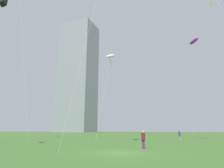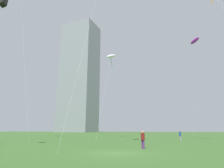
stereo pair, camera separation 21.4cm
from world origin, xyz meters
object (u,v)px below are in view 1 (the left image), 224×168
(person_standing_0, at_px, (180,135))
(distant_highrise_0, at_px, (78,76))
(person_standing_1, at_px, (143,138))
(kite_flying_4, at_px, (3,1))
(kite_flying_0, at_px, (194,41))
(kite_flying_2, at_px, (111,56))

(person_standing_0, distance_m, distant_highrise_0, 118.76)
(person_standing_1, bearing_deg, kite_flying_4, 39.31)
(person_standing_0, relative_size, kite_flying_0, 0.08)
(kite_flying_4, distance_m, distant_highrise_0, 121.17)
(kite_flying_2, distance_m, kite_flying_4, 24.27)
(person_standing_0, xyz_separation_m, kite_flying_2, (-12.47, 6.47, 16.91))
(person_standing_1, bearing_deg, distant_highrise_0, -38.80)
(kite_flying_0, bearing_deg, person_standing_0, -131.48)
(kite_flying_0, bearing_deg, person_standing_1, -118.24)
(person_standing_1, distance_m, distant_highrise_0, 127.20)
(kite_flying_0, height_order, kite_flying_4, kite_flying_0)
(person_standing_1, xyz_separation_m, kite_flying_4, (-14.49, -3.71, 14.60))
(distant_highrise_0, bearing_deg, person_standing_1, -53.03)
(distant_highrise_0, bearing_deg, kite_flying_0, -43.94)
(kite_flying_0, xyz_separation_m, kite_flying_4, (-24.55, -22.43, -3.72))
(person_standing_1, relative_size, kite_flying_2, 0.09)
(kite_flying_4, bearing_deg, kite_flying_2, 73.20)
(person_standing_0, distance_m, kite_flying_0, 19.90)
(kite_flying_0, bearing_deg, distant_highrise_0, 125.32)
(person_standing_0, relative_size, person_standing_1, 0.96)
(person_standing_0, bearing_deg, distant_highrise_0, 6.00)
(person_standing_0, height_order, person_standing_1, person_standing_1)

